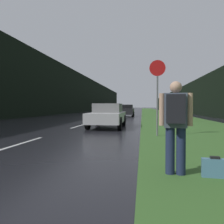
% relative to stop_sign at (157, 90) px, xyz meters
% --- Properties ---
extents(grass_verge, '(6.00, 240.00, 0.02)m').
position_rel_stop_sign_xyz_m(grass_verge, '(2.30, 30.30, -1.89)').
color(grass_verge, '#386028').
rests_on(grass_verge, ground_plane).
extents(lane_stripe_b, '(0.12, 3.00, 0.01)m').
position_rel_stop_sign_xyz_m(lane_stripe_b, '(-4.61, -2.49, -1.90)').
color(lane_stripe_b, silver).
rests_on(lane_stripe_b, ground_plane).
extents(lane_stripe_c, '(0.12, 3.00, 0.01)m').
position_rel_stop_sign_xyz_m(lane_stripe_c, '(-4.61, 4.51, -1.90)').
color(lane_stripe_c, silver).
rests_on(lane_stripe_c, ground_plane).
extents(lane_stripe_d, '(0.12, 3.00, 0.01)m').
position_rel_stop_sign_xyz_m(lane_stripe_d, '(-4.61, 11.51, -1.90)').
color(lane_stripe_d, silver).
rests_on(lane_stripe_d, ground_plane).
extents(treeline_far_side, '(2.00, 140.00, 8.23)m').
position_rel_stop_sign_xyz_m(treeline_far_side, '(-14.53, 40.30, 2.22)').
color(treeline_far_side, black).
rests_on(treeline_far_side, ground_plane).
extents(treeline_near_side, '(2.00, 140.00, 5.28)m').
position_rel_stop_sign_xyz_m(treeline_near_side, '(8.30, 40.30, 0.74)').
color(treeline_near_side, black).
rests_on(treeline_near_side, ground_plane).
extents(stop_sign, '(0.66, 0.07, 3.15)m').
position_rel_stop_sign_xyz_m(stop_sign, '(0.00, 0.00, 0.00)').
color(stop_sign, slate).
rests_on(stop_sign, ground_plane).
extents(hitchhiker_with_backpack, '(0.58, 0.45, 1.68)m').
position_rel_stop_sign_xyz_m(hitchhiker_with_backpack, '(-0.03, -5.65, -0.93)').
color(hitchhiker_with_backpack, '#1E2847').
rests_on(hitchhiker_with_backpack, ground_plane).
extents(suitcase, '(0.44, 0.18, 0.38)m').
position_rel_stop_sign_xyz_m(suitcase, '(0.62, -5.74, -1.72)').
color(suitcase, teal).
rests_on(suitcase, ground_plane).
extents(car_passing_near, '(1.92, 4.73, 1.41)m').
position_rel_stop_sign_xyz_m(car_passing_near, '(-2.65, 3.98, -1.18)').
color(car_passing_near, '#BCBCBC').
rests_on(car_passing_near, ground_plane).
extents(car_passing_far, '(2.04, 4.49, 1.48)m').
position_rel_stop_sign_xyz_m(car_passing_far, '(-2.65, 19.68, -1.16)').
color(car_passing_far, black).
rests_on(car_passing_far, ground_plane).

